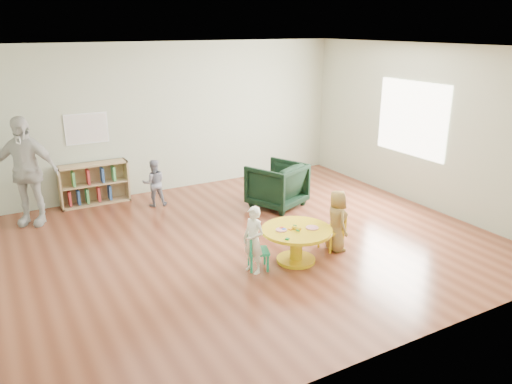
% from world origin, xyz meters
% --- Properties ---
extents(room, '(7.10, 7.00, 2.80)m').
position_xyz_m(room, '(0.01, 0.00, 1.89)').
color(room, brown).
rests_on(room, ground).
extents(activity_table, '(0.96, 0.96, 0.52)m').
position_xyz_m(activity_table, '(0.27, -0.89, 0.33)').
color(activity_table, gold).
rests_on(activity_table, ground).
extents(kid_chair_left, '(0.34, 0.34, 0.50)m').
position_xyz_m(kid_chair_left, '(-0.32, -0.82, 0.27)').
color(kid_chair_left, '#1C9F6C').
rests_on(kid_chair_left, ground).
extents(kid_chair_right, '(0.33, 0.33, 0.57)m').
position_xyz_m(kid_chair_right, '(0.99, -0.78, 0.30)').
color(kid_chair_right, gold).
rests_on(kid_chair_right, ground).
extents(bookshelf, '(1.20, 0.30, 0.75)m').
position_xyz_m(bookshelf, '(-1.61, 2.86, 0.37)').
color(bookshelf, tan).
rests_on(bookshelf, ground).
extents(alphabet_poster, '(0.74, 0.01, 0.54)m').
position_xyz_m(alphabet_poster, '(-1.60, 2.98, 1.35)').
color(alphabet_poster, white).
rests_on(alphabet_poster, ground).
extents(armchair, '(1.11, 1.13, 0.79)m').
position_xyz_m(armchair, '(1.18, 1.11, 0.39)').
color(armchair, black).
rests_on(armchair, ground).
extents(child_left, '(0.30, 0.38, 0.90)m').
position_xyz_m(child_left, '(-0.38, -0.87, 0.45)').
color(child_left, white).
rests_on(child_left, ground).
extents(child_right, '(0.36, 0.48, 0.89)m').
position_xyz_m(child_right, '(0.98, -0.85, 0.45)').
color(child_right, gold).
rests_on(child_right, ground).
extents(toddler, '(0.47, 0.40, 0.85)m').
position_xyz_m(toddler, '(-0.69, 2.20, 0.42)').
color(toddler, '#1B2344').
rests_on(toddler, ground).
extents(adult_caretaker, '(1.11, 0.89, 1.76)m').
position_xyz_m(adult_caretaker, '(-2.71, 2.37, 0.88)').
color(adult_caretaker, silver).
rests_on(adult_caretaker, ground).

